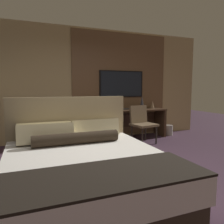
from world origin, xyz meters
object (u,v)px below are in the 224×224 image
at_px(desk, 125,118).
at_px(tv, 122,84).
at_px(waste_bin, 169,130).
at_px(vase_short, 152,104).
at_px(vase_tall, 142,102).
at_px(desk_chair, 141,121).
at_px(book, 125,109).
at_px(bed, 84,167).

relative_size(desk, tv, 1.74).
bearing_deg(waste_bin, desk, 174.34).
bearing_deg(vase_short, waste_bin, -24.09).
relative_size(tv, vase_tall, 3.50).
bearing_deg(vase_tall, vase_short, 15.86).
xyz_separation_m(desk, tv, (0.00, 0.23, 0.89)).
bearing_deg(desk, desk_chair, -73.76).
xyz_separation_m(desk_chair, book, (-0.17, 0.58, 0.24)).
relative_size(tv, vase_short, 6.03).
bearing_deg(book, desk_chair, -74.11).
distance_m(desk, tv, 0.92).
height_order(tv, vase_tall, tv).
xyz_separation_m(vase_short, waste_bin, (0.43, -0.19, -0.72)).
relative_size(desk_chair, vase_short, 4.35).
height_order(vase_short, waste_bin, vase_short).
distance_m(desk_chair, book, 0.65).
bearing_deg(desk_chair, tv, 92.02).
bearing_deg(vase_tall, bed, -132.07).
distance_m(desk_chair, waste_bin, 1.27).
distance_m(bed, vase_short, 3.68).
relative_size(vase_tall, book, 1.49).
xyz_separation_m(bed, desk_chair, (1.90, 1.91, 0.22)).
distance_m(bed, desk, 3.04).
relative_size(bed, book, 9.38).
height_order(bed, book, bed).
xyz_separation_m(vase_short, book, (-0.86, -0.05, -0.09)).
relative_size(desk_chair, vase_tall, 2.52).
bearing_deg(vase_tall, desk, 174.31).
distance_m(tv, vase_short, 1.04).
relative_size(bed, vase_short, 10.82).
bearing_deg(vase_short, bed, -135.46).
relative_size(desk, vase_tall, 6.07).
distance_m(bed, waste_bin, 3.84).
relative_size(vase_short, waste_bin, 0.73).
distance_m(tv, desk_chair, 1.21).
bearing_deg(waste_bin, vase_tall, 174.35).
distance_m(desk, vase_tall, 0.62).
height_order(bed, desk_chair, bed).
height_order(book, waste_bin, book).
xyz_separation_m(bed, tv, (1.74, 2.72, 1.11)).
relative_size(bed, vase_tall, 6.28).
distance_m(vase_tall, vase_short, 0.41).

